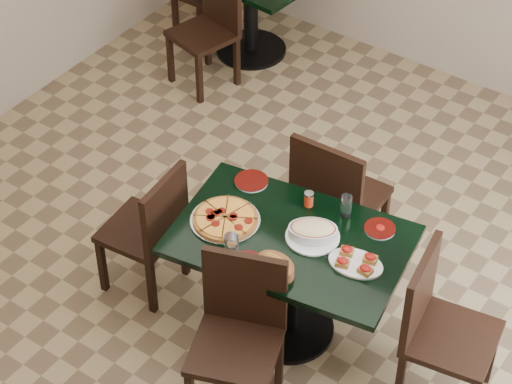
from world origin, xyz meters
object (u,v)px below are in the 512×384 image
Objects in this scene: chair_far at (334,195)px; lasagna_casserole at (313,231)px; chair_near at (240,327)px; bread_basket at (276,266)px; bruschetta_platter at (356,261)px; chair_left at (152,226)px; main_table at (290,261)px; pepperoni_pizza at (225,219)px; chair_right at (437,323)px; back_chair_near at (211,23)px.

chair_far reaches higher than lasagna_casserole.
lasagna_casserole is at bearing 63.49° from chair_near.
chair_far is 1.05× the size of chair_near.
bread_basket reaches higher than bruschetta_platter.
main_table is at bearing 95.64° from chair_left.
pepperoni_pizza is (0.49, 0.07, 0.27)m from chair_left.
chair_left is 3.55× the size of bread_basket.
bruschetta_platter is at bearing 88.28° from chair_right.
lasagna_casserole is at bearing 25.99° from main_table.
pepperoni_pizza is (-0.28, -0.70, 0.20)m from chair_far.
lasagna_casserole is (0.06, 0.59, 0.26)m from chair_near.
pepperoni_pizza is at bearing 113.02° from chair_near.
chair_right is at bearing 149.38° from chair_far.
main_table is at bearing -173.99° from lasagna_casserole.
chair_far reaches higher than main_table.
bread_basket is at bearing 60.79° from chair_near.
chair_near reaches higher than chair_left.
bruschetta_platter is (0.75, 0.12, 0.01)m from pepperoni_pizza.
chair_right is at bearing -27.87° from lasagna_casserole.
lasagna_casserole is (0.09, 0.07, 0.23)m from main_table.
chair_far is 1.13m from chair_near.
lasagna_casserole is (0.18, -0.54, 0.23)m from chair_far.
pepperoni_pizza is at bearing 66.54° from chair_far.
main_table is 1.54× the size of chair_left.
chair_near is 3.79× the size of bread_basket.
back_chair_near is at bearing 134.92° from bruschetta_platter.
chair_near is 2.96× the size of bruschetta_platter.
chair_near is at bearing 62.81° from chair_left.
chair_left is at bearing -178.56° from bruschetta_platter.
back_chair_near reaches higher than main_table.
chair_left is at bearing 137.99° from chair_near.
main_table is at bearing 15.05° from pepperoni_pizza.
bread_basket is (-0.79, -0.34, 0.25)m from chair_right.
chair_left reaches higher than pepperoni_pizza.
lasagna_casserole reaches higher than pepperoni_pizza.
chair_left is at bearing -178.40° from main_table.
bruschetta_platter is at bearing -37.57° from lasagna_casserole.
bread_basket is at bearing 79.17° from chair_left.
back_chair_near is 2.85m from bread_basket.
back_chair_near is (-1.89, 1.79, -0.07)m from main_table.
chair_near is 0.69m from bruschetta_platter.
bruschetta_platter is (-0.47, -0.06, 0.23)m from chair_right.
chair_far is 1.09m from chair_left.
bread_basket is 0.78× the size of bruschetta_platter.
chair_near is 0.95m from chair_left.
main_table is at bearing 96.35° from chair_far.
pepperoni_pizza is at bearing 170.31° from lasagna_casserole.
chair_right is at bearing 34.60° from bread_basket.
main_table is 0.52m from chair_near.
main_table is 1.44× the size of chair_near.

